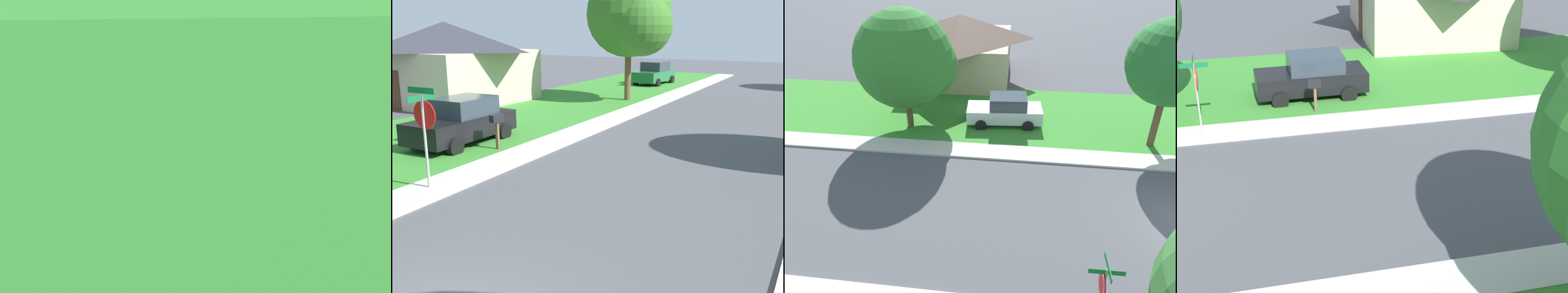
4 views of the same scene
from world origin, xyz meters
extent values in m
cylinder|color=#9E9EA3|center=(-4.75, 4.51, 1.30)|extent=(0.07, 0.07, 2.60)
cylinder|color=red|center=(-4.75, 4.56, 2.05)|extent=(0.76, 0.04, 0.76)
cylinder|color=white|center=(-4.75, 4.58, 2.05)|extent=(0.67, 0.01, 0.67)
cylinder|color=red|center=(-4.75, 4.58, 2.05)|extent=(0.55, 0.01, 0.55)
cube|color=#146B38|center=(-4.75, 4.51, 2.69)|extent=(0.92, 0.03, 0.16)
cube|color=#146B38|center=(-4.75, 4.51, 2.50)|extent=(0.03, 0.92, 0.16)
cube|color=black|center=(-7.52, 8.68, 0.70)|extent=(1.88, 4.33, 0.76)
cube|color=#2D3842|center=(-7.53, 8.88, 1.42)|extent=(1.64, 2.13, 0.68)
cylinder|color=black|center=(-6.60, 7.36, 0.32)|extent=(0.25, 0.64, 0.64)
cylinder|color=black|center=(-8.40, 7.33, 0.32)|extent=(0.25, 0.64, 0.64)
cylinder|color=black|center=(-6.65, 10.03, 0.32)|extent=(0.25, 0.64, 0.64)
cylinder|color=black|center=(-8.45, 9.99, 0.32)|extent=(0.25, 0.64, 0.64)
sphere|color=#2D7329|center=(6.95, 13.25, 4.04)|extent=(5.25, 5.25, 5.25)
cylinder|color=brown|center=(-6.82, 1.86, 1.12)|extent=(0.36, 0.36, 2.24)
sphere|color=#326B30|center=(-6.82, 1.86, 3.92)|extent=(4.79, 4.79, 4.79)
sphere|color=#326B30|center=(-5.75, 1.14, 3.32)|extent=(3.35, 3.35, 3.35)
cube|color=brown|center=(-5.77, 8.59, 0.53)|extent=(0.10, 0.10, 1.05)
cube|color=black|center=(-5.77, 8.59, 1.18)|extent=(0.32, 0.51, 0.26)
camera|label=1|loc=(9.00, 15.67, 4.74)|focal=54.28mm
camera|label=2|loc=(4.48, -3.57, 4.21)|focal=41.86mm
camera|label=3|loc=(-11.49, 6.88, 9.93)|focal=33.97mm
camera|label=4|loc=(14.48, 5.90, 8.48)|focal=54.21mm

